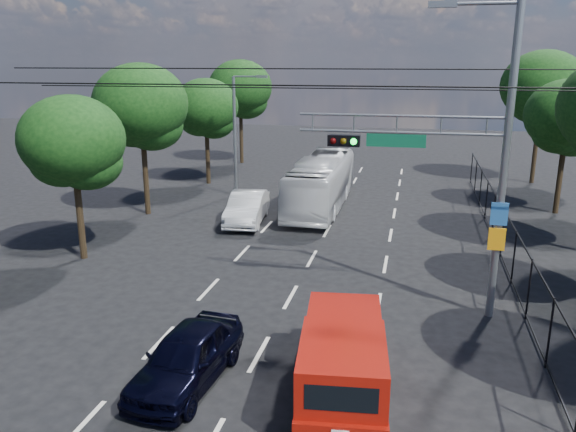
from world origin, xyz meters
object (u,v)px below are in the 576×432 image
(navy_hatchback, at_px, (187,357))
(white_van, at_px, (247,208))
(white_bus, at_px, (321,183))
(signal_mast, at_px, (463,151))
(red_pickup, at_px, (343,358))

(navy_hatchback, bearing_deg, white_van, 105.82)
(white_bus, height_order, white_van, white_bus)
(white_bus, distance_m, white_van, 4.93)
(signal_mast, distance_m, navy_hatchback, 9.90)
(signal_mast, xyz_separation_m, red_pickup, (-2.77, -5.54, -4.20))
(navy_hatchback, relative_size, white_bus, 0.41)
(red_pickup, bearing_deg, white_bus, 101.23)
(red_pickup, relative_size, white_van, 1.17)
(white_van, bearing_deg, signal_mast, -48.86)
(navy_hatchback, relative_size, white_van, 0.90)
(red_pickup, distance_m, navy_hatchback, 3.90)
(red_pickup, height_order, white_van, red_pickup)
(white_bus, bearing_deg, navy_hatchback, -90.81)
(red_pickup, bearing_deg, navy_hatchback, -176.67)
(signal_mast, xyz_separation_m, navy_hatchback, (-6.66, -5.76, -4.53))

